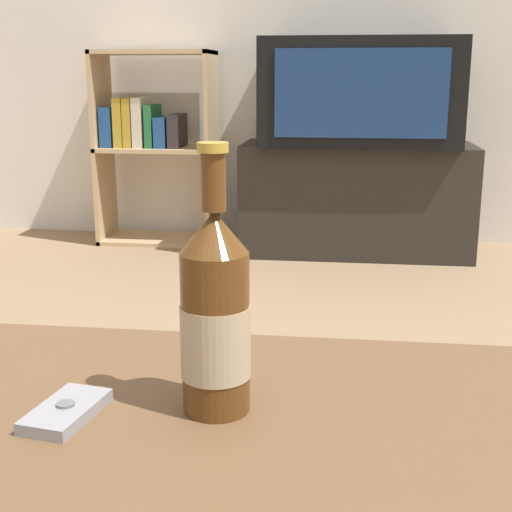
{
  "coord_description": "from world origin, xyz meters",
  "views": [
    {
      "loc": [
        0.16,
        -0.65,
        0.82
      ],
      "look_at": [
        0.03,
        0.36,
        0.56
      ],
      "focal_mm": 50.0,
      "sensor_mm": 36.0,
      "label": 1
    }
  ],
  "objects_px": {
    "tv_stand": "(356,198)",
    "cell_phone": "(66,411)",
    "beer_bottle": "(215,317)",
    "television": "(360,92)",
    "bookshelf": "(151,140)"
  },
  "relations": [
    {
      "from": "tv_stand",
      "to": "beer_bottle",
      "type": "distance_m",
      "value": 2.68
    },
    {
      "from": "tv_stand",
      "to": "cell_phone",
      "type": "relative_size",
      "value": 9.37
    },
    {
      "from": "cell_phone",
      "to": "tv_stand",
      "type": "bearing_deg",
      "value": 92.41
    },
    {
      "from": "tv_stand",
      "to": "beer_bottle",
      "type": "relative_size",
      "value": 3.63
    },
    {
      "from": "bookshelf",
      "to": "television",
      "type": "bearing_deg",
      "value": -5.26
    },
    {
      "from": "television",
      "to": "beer_bottle",
      "type": "distance_m",
      "value": 2.66
    },
    {
      "from": "tv_stand",
      "to": "beer_bottle",
      "type": "bearing_deg",
      "value": -93.99
    },
    {
      "from": "bookshelf",
      "to": "beer_bottle",
      "type": "distance_m",
      "value": 2.87
    },
    {
      "from": "television",
      "to": "beer_bottle",
      "type": "height_order",
      "value": "television"
    },
    {
      "from": "beer_bottle",
      "to": "television",
      "type": "bearing_deg",
      "value": 86.01
    },
    {
      "from": "beer_bottle",
      "to": "cell_phone",
      "type": "distance_m",
      "value": 0.19
    },
    {
      "from": "bookshelf",
      "to": "beer_bottle",
      "type": "xyz_separation_m",
      "value": [
        0.83,
        -2.75,
        0.06
      ]
    },
    {
      "from": "tv_stand",
      "to": "bookshelf",
      "type": "distance_m",
      "value": 1.05
    },
    {
      "from": "beer_bottle",
      "to": "cell_phone",
      "type": "xyz_separation_m",
      "value": [
        -0.16,
        -0.04,
        -0.1
      ]
    },
    {
      "from": "tv_stand",
      "to": "cell_phone",
      "type": "distance_m",
      "value": 2.73
    }
  ]
}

